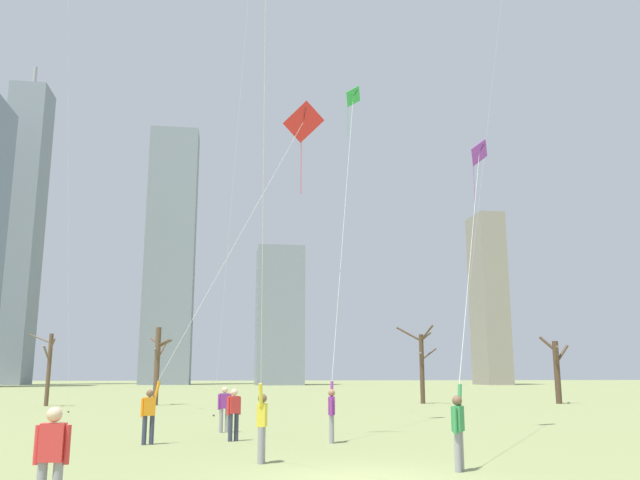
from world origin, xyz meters
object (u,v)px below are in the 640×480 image
Objects in this scene: kite_flyer_midfield_left_green at (337,339)px; bare_tree_far_right_edge at (49,366)px; kite_flyer_midfield_right_red at (190,335)px; bystander_watching_nearby at (234,412)px; bystander_far_off_by_trees at (224,407)px; bystander_strolling_midfield at (51,458)px; kite_flyer_far_back_purple at (464,348)px; bare_tree_rightmost at (158,363)px; kite_flyer_foreground_right_yellow at (263,288)px; bare_tree_leftmost at (422,363)px; bare_tree_center at (557,367)px.

bare_tree_far_right_edge is (-15.33, 24.82, -0.65)m from kite_flyer_midfield_left_green.
kite_flyer_midfield_left_green reaches higher than bare_tree_far_right_edge.
bystander_watching_nearby is (1.43, 0.51, -2.38)m from kite_flyer_midfield_right_red.
kite_flyer_midfield_right_red reaches higher than bystander_far_off_by_trees.
bare_tree_far_right_edge reaches higher than bystander_strolling_midfield.
bare_tree_rightmost is at bearing 108.91° from kite_flyer_far_back_purple.
kite_flyer_foreground_right_yellow reaches higher than kite_flyer_far_back_purple.
kite_flyer_foreground_right_yellow is at bearing -112.32° from bare_tree_leftmost.
bystander_watching_nearby is 33.25m from bare_tree_center.
bystander_far_off_by_trees is (-5.98, 8.75, -1.84)m from kite_flyer_far_back_purple.
bare_tree_center is (9.63, -1.38, -0.28)m from bare_tree_leftmost.
kite_flyer_midfield_left_green is at bearing -58.29° from bare_tree_far_right_edge.
kite_flyer_foreground_right_yellow reaches higher than bystander_watching_nearby.
kite_flyer_far_back_purple is 10.49m from bystander_strolling_midfield.
kite_flyer_midfield_right_red is 0.75× the size of kite_flyer_midfield_left_green.
bystander_far_off_by_trees is 25.98m from bare_tree_leftmost.
bare_tree_far_right_edge is 35.38m from bare_tree_center.
bystander_far_off_by_trees is (-0.75, 10.64, -3.02)m from kite_flyer_foreground_right_yellow.
kite_flyer_midfield_right_red is 1.01× the size of kite_flyer_far_back_purple.
bare_tree_far_right_edge is at bearing 177.59° from bare_tree_center.
kite_flyer_midfield_left_green is 9.46× the size of bystander_far_off_by_trees.
kite_flyer_midfield_left_green reaches higher than bystander_far_off_by_trees.
bystander_far_off_by_trees is at bearing 80.37° from bystander_strolling_midfield.
bare_tree_far_right_edge is (-12.41, 32.52, -1.35)m from kite_flyer_foreground_right_yellow.
bystander_far_off_by_trees is (2.49, 14.65, 0.00)m from bystander_strolling_midfield.
kite_flyer_midfield_left_green is 3.19× the size of bare_tree_center.
bare_tree_leftmost reaches higher than bystander_watching_nearby.
bystander_strolling_midfield is 14.86m from bystander_far_off_by_trees.
kite_flyer_foreground_right_yellow is at bearing -69.11° from bare_tree_far_right_edge.
bystander_strolling_midfield and bystander_watching_nearby have the same top height.
kite_flyer_far_back_purple is 2.41× the size of bare_tree_far_right_edge.
kite_flyer_midfield_right_red is at bearing -120.83° from bare_tree_leftmost.
bare_tree_rightmost is (-4.59, 22.11, 1.93)m from bystander_far_off_by_trees.
bystander_watching_nearby is 27.81m from bare_tree_far_right_edge.
bystander_watching_nearby is (-3.38, -0.24, -2.32)m from kite_flyer_midfield_left_green.
kite_flyer_midfield_left_green reaches higher than bare_tree_rightmost.
bystander_watching_nearby is at bearing 76.39° from bystander_strolling_midfield.
kite_flyer_foreground_right_yellow is 5.69m from kite_flyer_far_back_purple.
kite_flyer_far_back_purple reaches higher than bare_tree_rightmost.
bystander_strolling_midfield is (-1.34, -10.96, -2.38)m from kite_flyer_midfield_right_red.
kite_flyer_midfield_left_green reaches higher than bystander_watching_nearby.
kite_flyer_far_back_purple is at bearing 34.88° from bystander_strolling_midfield.
kite_flyer_midfield_left_green reaches higher than bystander_strolling_midfield.
kite_flyer_midfield_left_green is 4.11m from bystander_watching_nearby.
bare_tree_leftmost reaches higher than bystander_strolling_midfield.
bare_tree_rightmost is 28.33m from bare_tree_center.
bare_tree_leftmost reaches higher than bystander_far_off_by_trees.
kite_flyer_far_back_purple reaches higher than bare_tree_leftmost.
kite_flyer_midfield_left_green is 2.92× the size of bare_tree_rightmost.
bare_tree_leftmost is 1.15× the size of bare_tree_center.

